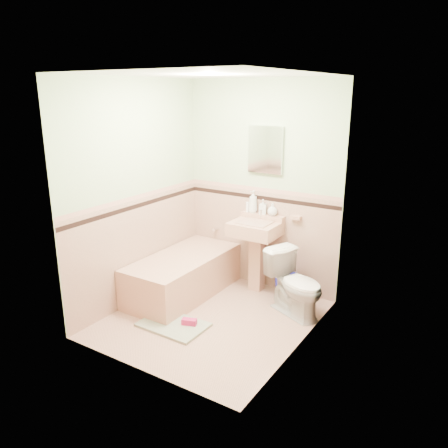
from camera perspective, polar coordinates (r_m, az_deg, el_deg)
The scene contains 32 objects.
floor at distance 4.90m, azimuth -1.60°, elevation -11.99°, with size 2.20×2.20×0.00m, color tan.
ceiling at distance 4.30m, azimuth -1.88°, elevation 18.65°, with size 2.20×2.20×0.00m, color white.
wall_back at distance 5.36m, azimuth 4.87°, elevation 4.77°, with size 2.50×2.50×0.00m, color #F5E9C7.
wall_front at distance 3.62m, azimuth -11.51°, elevation -1.39°, with size 2.50×2.50×0.00m, color #F5E9C7.
wall_left at distance 5.05m, azimuth -11.20°, elevation 3.77°, with size 2.50×2.50×0.00m, color #F5E9C7.
wall_right at distance 3.99m, azimuth 10.29°, elevation 0.37°, with size 2.50×2.50×0.00m, color #F5E9C7.
wainscot_back at distance 5.52m, azimuth 4.65°, elevation -1.87°, with size 2.00×2.00×0.00m, color tan.
wainscot_front at distance 3.87m, azimuth -10.82°, elevation -10.53°, with size 2.00×2.00×0.00m, color tan.
wainscot_left at distance 5.22m, azimuth -10.70°, elevation -3.21°, with size 2.20×2.20×0.00m, color tan.
wainscot_right at distance 4.22m, azimuth 9.68°, elevation -8.12°, with size 2.20×2.20×0.00m, color tan.
accent_back at distance 5.37m, azimuth 4.75°, elevation 3.38°, with size 2.00×2.00×0.00m, color black.
accent_front at distance 3.67m, azimuth -11.20°, elevation -3.25°, with size 2.00×2.00×0.00m, color black.
accent_left at distance 5.07m, azimuth -10.97°, elevation 2.32°, with size 2.20×2.20×0.00m, color black.
accent_right at distance 4.03m, azimuth 9.96°, elevation -1.37°, with size 2.20×2.20×0.00m, color black.
cap_back at distance 5.35m, azimuth 4.78°, elevation 4.42°, with size 2.00×2.00×0.00m, color tan.
cap_front at distance 3.64m, azimuth -11.29°, elevation -1.77°, with size 2.00×2.00×0.00m, color tan.
cap_left at distance 5.05m, azimuth -11.03°, elevation 3.42°, with size 2.20×2.20×0.00m, color tan.
cap_right at distance 4.00m, azimuth 10.03°, elevation -0.01°, with size 2.20×2.20×0.00m, color tan.
bathtub at distance 5.38m, azimuth -5.26°, elevation -6.69°, with size 0.70×1.50×0.45m, color tan.
tub_faucet at distance 5.79m, azimuth -1.04°, elevation -0.63°, with size 0.04×0.04×0.12m, color silver.
sink at distance 5.37m, azimuth 3.95°, elevation -4.26°, with size 0.56×0.48×0.87m, color tan, non-canonical shape.
sink_faucet at distance 5.32m, azimuth 4.77°, elevation 1.36°, with size 0.02×0.02×0.10m, color silver.
medicine_cabinet at distance 5.24m, azimuth 5.33°, elevation 9.47°, with size 0.44×0.04×0.55m, color white.
soap_dish at distance 5.20m, azimuth 9.18°, elevation 0.84°, with size 0.12×0.07×0.04m, color tan.
soap_bottle_left at distance 5.39m, azimuth 3.75°, elevation 2.88°, with size 0.10×0.10×0.27m, color #B2B2B2.
soap_bottle_mid at distance 5.34m, azimuth 5.00°, elevation 2.21°, with size 0.08×0.08×0.18m, color #B2B2B2.
soap_bottle_right at distance 5.29m, azimuth 6.24°, elevation 1.87°, with size 0.12×0.12×0.15m, color #B2B2B2.
tube at distance 5.44m, azimuth 3.04°, elevation 2.21°, with size 0.04×0.04×0.12m, color white.
toilet at distance 4.91m, azimuth 9.21°, elevation -7.60°, with size 0.39×0.69×0.70m, color white.
bucket at distance 5.34m, azimuth 7.99°, elevation -7.94°, with size 0.29×0.29×0.29m, color #151A96, non-canonical shape.
bath_mat at distance 4.78m, azimuth -6.51°, elevation -12.72°, with size 0.68×0.46×0.03m, color gray.
shoe at distance 4.73m, azimuth -4.48°, elevation -12.39°, with size 0.15×0.07×0.06m, color #BF1E59.
Camera 1 is at (2.41, -3.56, 2.35)m, focal length 35.65 mm.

